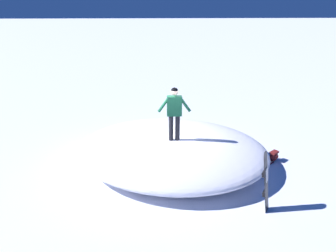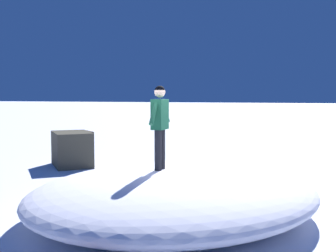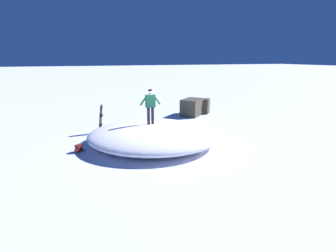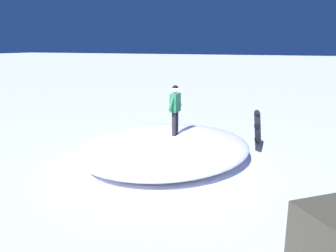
% 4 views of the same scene
% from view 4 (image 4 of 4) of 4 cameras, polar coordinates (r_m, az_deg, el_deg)
% --- Properties ---
extents(ground, '(240.00, 240.00, 0.00)m').
position_cam_4_polar(ground, '(11.25, -1.55, -6.41)').
color(ground, white).
extents(snow_mound, '(7.56, 7.09, 0.92)m').
position_cam_4_polar(snow_mound, '(11.43, -0.33, -3.64)').
color(snow_mound, white).
rests_on(snow_mound, ground).
extents(snowboarder_standing, '(1.00, 0.23, 1.65)m').
position_cam_4_polar(snowboarder_standing, '(11.02, 1.23, 3.41)').
color(snowboarder_standing, black).
rests_on(snowboarder_standing, snow_mound).
extents(snowboard_primary_upright, '(0.34, 0.35, 1.59)m').
position_cam_4_polar(snowboard_primary_upright, '(12.63, 14.85, -0.73)').
color(snowboard_primary_upright, black).
rests_on(snowboard_primary_upright, ground).
extents(backpack_near, '(0.53, 0.49, 0.34)m').
position_cam_4_polar(backpack_near, '(14.50, 5.22, -1.12)').
color(backpack_near, maroon).
rests_on(backpack_near, ground).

